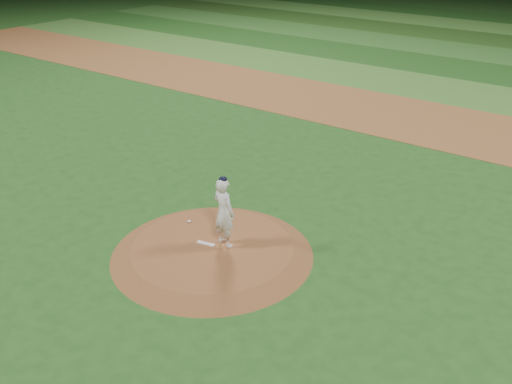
# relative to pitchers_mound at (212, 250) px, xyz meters

# --- Properties ---
(ground) EXTENTS (120.00, 120.00, 0.00)m
(ground) POSITION_rel_pitchers_mound_xyz_m (0.00, 0.00, -0.12)
(ground) COLOR #204F19
(ground) RESTS_ON ground
(infield_dirt_band) EXTENTS (70.00, 6.00, 0.02)m
(infield_dirt_band) POSITION_rel_pitchers_mound_xyz_m (0.00, 14.00, -0.12)
(infield_dirt_band) COLOR brown
(infield_dirt_band) RESTS_ON ground
(outfield_stripe_0) EXTENTS (70.00, 5.00, 0.02)m
(outfield_stripe_0) POSITION_rel_pitchers_mound_xyz_m (0.00, 19.50, -0.12)
(outfield_stripe_0) COLOR #3C732A
(outfield_stripe_0) RESTS_ON ground
(outfield_stripe_1) EXTENTS (70.00, 5.00, 0.02)m
(outfield_stripe_1) POSITION_rel_pitchers_mound_xyz_m (0.00, 24.50, -0.12)
(outfield_stripe_1) COLOR #1D4B18
(outfield_stripe_1) RESTS_ON ground
(outfield_stripe_2) EXTENTS (70.00, 5.00, 0.02)m
(outfield_stripe_2) POSITION_rel_pitchers_mound_xyz_m (0.00, 29.50, -0.12)
(outfield_stripe_2) COLOR #2F6625
(outfield_stripe_2) RESTS_ON ground
(pitchers_mound) EXTENTS (5.50, 5.50, 0.25)m
(pitchers_mound) POSITION_rel_pitchers_mound_xyz_m (0.00, 0.00, 0.00)
(pitchers_mound) COLOR brown
(pitchers_mound) RESTS_ON ground
(pitching_rubber) EXTENTS (0.53, 0.24, 0.03)m
(pitching_rubber) POSITION_rel_pitchers_mound_xyz_m (-0.22, -0.01, 0.14)
(pitching_rubber) COLOR white
(pitching_rubber) RESTS_ON pitchers_mound
(rosin_bag) EXTENTS (0.11, 0.11, 0.06)m
(rosin_bag) POSITION_rel_pitchers_mound_xyz_m (-1.41, 0.62, 0.15)
(rosin_bag) COLOR white
(rosin_bag) RESTS_ON pitchers_mound
(pitcher_on_mound) EXTENTS (0.79, 0.59, 2.03)m
(pitcher_on_mound) POSITION_rel_pitchers_mound_xyz_m (0.21, 0.28, 1.12)
(pitcher_on_mound) COLOR white
(pitcher_on_mound) RESTS_ON pitchers_mound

